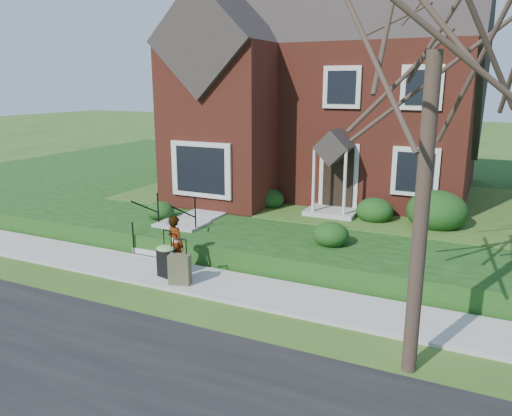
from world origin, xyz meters
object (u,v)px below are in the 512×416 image
Objects in this scene: suitcase_black at (166,259)px; suitcase_olive at (180,269)px; woman at (176,245)px; front_steps at (173,233)px; tree_verge at (438,14)px.

suitcase_black reaches higher than suitcase_olive.
front_steps is at bearing -32.91° from woman.
front_steps is at bearing 153.68° from tree_verge.
front_steps reaches higher than suitcase_black.
suitcase_black is (1.21, -2.05, 0.06)m from front_steps.
front_steps is 2.20m from woman.
woman is 1.26× the size of suitcase_black.
tree_verge is (5.50, -1.31, 5.23)m from suitcase_olive.
woman is 7.91m from tree_verge.
front_steps reaches higher than suitcase_olive.
woman is 0.82m from suitcase_olive.
tree_verge is at bearing -29.73° from suitcase_olive.
woman reaches higher than suitcase_olive.
front_steps reaches higher than woman.
suitcase_olive is (0.55, -0.24, -0.09)m from suitcase_black.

